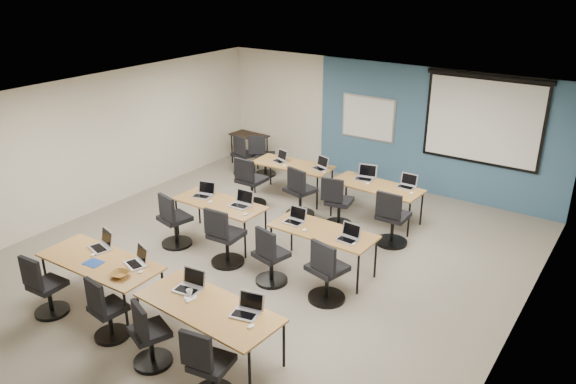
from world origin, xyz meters
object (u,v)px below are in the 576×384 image
Objects in this scene: whiteboard at (368,118)px; task_chair_7 at (326,276)px; laptop_2 at (190,285)px; task_chair_10 at (337,206)px; task_chair_1 at (106,314)px; task_chair_9 at (299,196)px; task_chair_6 at (270,260)px; spare_chair_a at (263,159)px; training_table_mid_left at (220,205)px; laptop_5 at (242,202)px; spare_chair_b at (242,158)px; task_chair_3 at (208,370)px; task_chair_2 at (149,339)px; task_chair_5 at (225,241)px; utility_table at (249,138)px; laptop_11 at (407,184)px; task_chair_0 at (45,291)px; training_table_back_left at (293,166)px; task_chair_8 at (250,186)px; training_table_front_right at (208,309)px; projector_screen at (484,115)px; training_table_front_left at (100,263)px; laptop_7 at (349,236)px; training_table_back_right at (377,188)px; task_chair_4 at (174,224)px; task_chair_11 at (391,222)px; laptop_10 at (365,176)px; laptop_1 at (138,260)px; laptop_3 at (247,309)px; training_table_mid_right at (323,233)px; laptop_0 at (102,244)px; laptop_6 at (295,219)px.

whiteboard is 5.30m from task_chair_7.
laptop_2 is 0.34× the size of task_chair_10.
task_chair_9 is (-0.04, 4.69, 0.04)m from task_chair_1.
spare_chair_a is (-2.96, 3.82, -0.01)m from task_chair_6.
training_table_mid_left is 0.44m from laptop_5.
task_chair_9 is 2.68m from spare_chair_b.
task_chair_3 is at bearing -90.71° from spare_chair_a.
task_chair_2 is 2.40m from task_chair_6.
task_chair_6 is at bearing -7.56° from task_chair_5.
task_chair_10 is 1.09× the size of utility_table.
task_chair_0 is at bearing -117.53° from laptop_11.
training_table_back_left is 1.02m from task_chair_8.
task_chair_1 is 2.41m from task_chair_5.
laptop_11 reaches higher than task_chair_1.
training_table_front_right is at bearing -26.63° from laptop_2.
task_chair_5 is (-1.35, 1.89, -0.26)m from training_table_front_right.
utility_table is at bearing -173.33° from projector_screen.
laptop_5 is 0.34× the size of task_chair_7.
laptop_7 reaches higher than training_table_front_left.
training_table_front_right is at bearing -85.87° from training_table_back_right.
task_chair_3 is 3.04× the size of laptop_11.
whiteboard is 1.26× the size of task_chair_4.
laptop_11 is at bearing 30.25° from task_chair_10.
task_chair_7 is (1.93, -0.01, 0.00)m from task_chair_5.
task_chair_5 reaches higher than spare_chair_b.
task_chair_11 is at bearing -1.72° from spare_chair_b.
task_chair_1 is at bearing -63.59° from utility_table.
laptop_10 is at bearing 89.60° from task_chair_3.
task_chair_8 is 1.12m from task_chair_9.
laptop_1 is 2.02m from laptop_3.
utility_table reaches higher than training_table_mid_right.
task_chair_11 reaches higher than laptop_3.
laptop_3 is at bearing 11.06° from task_chair_0.
training_table_back_left is 3.55m from laptop_7.
laptop_1 is 5.24m from laptop_11.
whiteboard is 2.59m from spare_chair_a.
training_table_mid_right is at bearing 59.94° from laptop_0.
task_chair_4 is at bearing -133.00° from laptop_11.
training_table_back_left is 5.52m from task_chair_1.
laptop_11 is at bearing 86.73° from laptop_1.
laptop_6 is (1.55, 0.08, 0.11)m from training_table_mid_left.
spare_chair_b reaches higher than laptop_6.
task_chair_4 is 3.18m from laptop_7.
task_chair_5 is 2.94m from task_chair_11.
utility_table is at bearing 99.77° from task_chair_0.
laptop_6 is 4.34m from spare_chair_b.
laptop_5 is at bearing -91.95° from spare_chair_a.
task_chair_10 is at bearing 52.93° from laptop_5.
whiteboard is at bearing 76.70° from task_chair_0.
utility_table is at bearing 140.35° from task_chair_10.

